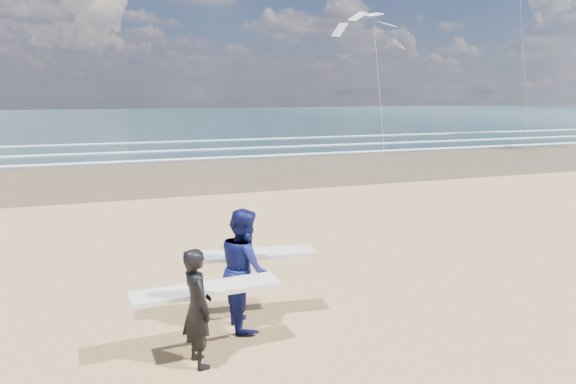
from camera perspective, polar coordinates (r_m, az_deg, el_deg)
name	(u,v)px	position (r m, az deg, el deg)	size (l,w,h in m)	color
wet_sand_strip	(494,157)	(33.60, 21.91, 3.63)	(220.00, 12.00, 0.01)	#4F3E2A
ocean	(255,117)	(82.22, -3.65, 8.30)	(220.00, 100.00, 0.02)	#193138
foam_breakers	(404,141)	(41.69, 12.81, 5.50)	(220.00, 11.70, 0.05)	white
surfer_near	(199,305)	(7.58, -9.89, -12.22)	(2.23, 1.03, 1.74)	black
surfer_far	(245,267)	(8.60, -4.81, -8.35)	(2.25, 1.24, 2.01)	#0E144E
kite_1	(377,65)	(37.16, 9.89, 13.69)	(5.61, 4.72, 10.40)	slate
kite_5	(523,43)	(54.84, 24.61, 14.81)	(4.77, 4.62, 16.26)	slate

